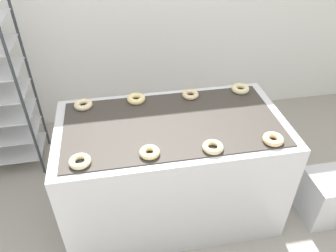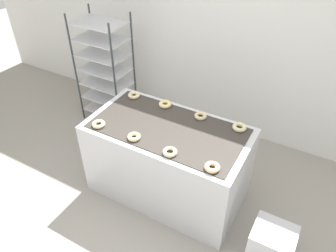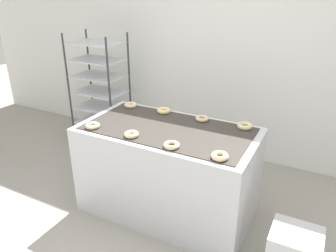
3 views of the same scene
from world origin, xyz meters
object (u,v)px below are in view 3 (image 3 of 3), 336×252
at_px(donut_far_right, 245,126).
at_px(donut_far_midright, 202,119).
at_px(donut_far_left, 131,105).
at_px(donut_near_midright, 172,145).
at_px(donut_far_midleft, 164,111).
at_px(fryer_machine, 168,171).
at_px(donut_near_right, 220,156).
at_px(baking_rack_cart, 100,92).
at_px(donut_near_left, 93,126).
at_px(donut_near_midleft, 131,134).

bearing_deg(donut_far_right, donut_far_midright, -178.49).
bearing_deg(donut_far_left, donut_near_midright, -37.94).
xyz_separation_m(donut_far_midleft, donut_far_midright, (0.42, -0.01, -0.00)).
bearing_deg(fryer_machine, donut_near_right, -27.73).
bearing_deg(baking_rack_cart, donut_near_left, -53.84).
relative_size(fryer_machine, donut_near_midright, 12.09).
bearing_deg(donut_far_midleft, donut_near_midright, -57.10).
bearing_deg(donut_near_right, donut_far_left, 152.66).
bearing_deg(donut_near_midright, baking_rack_cart, 144.89).
relative_size(donut_near_midright, donut_far_midright, 1.04).
xyz_separation_m(donut_near_right, donut_far_left, (-1.20, 0.62, -0.00)).
height_order(donut_near_left, donut_far_left, donut_far_left).
relative_size(donut_near_midright, donut_far_left, 0.99).
bearing_deg(donut_near_right, fryer_machine, 152.27).
relative_size(donut_far_left, donut_far_midleft, 0.97).
bearing_deg(donut_far_midright, donut_far_midleft, 178.56).
height_order(donut_near_midleft, donut_far_midright, donut_near_midleft).
bearing_deg(fryer_machine, baking_rack_cart, 149.94).
xyz_separation_m(fryer_machine, donut_far_left, (-0.60, 0.31, 0.47)).
bearing_deg(donut_far_right, donut_near_left, -152.96).
bearing_deg(donut_near_left, fryer_machine, 26.49).
height_order(fryer_machine, donut_near_right, donut_near_right).
distance_m(donut_near_left, donut_near_right, 1.20).
bearing_deg(baking_rack_cart, donut_near_right, -29.39).
xyz_separation_m(donut_far_left, donut_far_midright, (0.81, 0.00, -0.00)).
bearing_deg(donut_near_left, donut_far_midleft, 57.63).
relative_size(donut_near_left, donut_near_midright, 0.99).
distance_m(fryer_machine, donut_near_midright, 0.60).
xyz_separation_m(donut_near_left, donut_near_midleft, (0.41, 0.01, 0.00)).
relative_size(donut_near_right, donut_far_right, 0.96).
distance_m(baking_rack_cart, donut_far_right, 2.11).
xyz_separation_m(donut_near_midleft, donut_near_right, (0.79, -0.02, 0.00)).
distance_m(baking_rack_cart, donut_near_right, 2.33).
xyz_separation_m(donut_near_midright, donut_far_left, (-0.80, 0.62, 0.00)).
relative_size(donut_far_midleft, donut_far_midright, 1.08).
bearing_deg(donut_far_midleft, donut_near_right, -37.95).
relative_size(baking_rack_cart, donut_near_left, 11.69).
relative_size(donut_far_left, donut_far_midright, 1.05).
height_order(donut_near_right, donut_far_midleft, same).
height_order(donut_far_midright, donut_far_right, donut_far_right).
height_order(baking_rack_cart, donut_far_midleft, baking_rack_cart).
bearing_deg(donut_near_right, donut_near_midright, -179.40).
bearing_deg(donut_far_midright, donut_near_left, -143.02).
xyz_separation_m(donut_near_right, donut_far_midleft, (-0.81, 0.63, 0.00)).
bearing_deg(baking_rack_cart, donut_far_right, -14.07).
height_order(donut_near_right, donut_far_left, donut_near_right).
height_order(baking_rack_cart, donut_far_right, baking_rack_cart).
height_order(baking_rack_cart, donut_far_left, baking_rack_cart).
height_order(baking_rack_cart, donut_near_left, baking_rack_cart).
xyz_separation_m(donut_far_left, donut_far_right, (1.21, 0.01, 0.00)).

